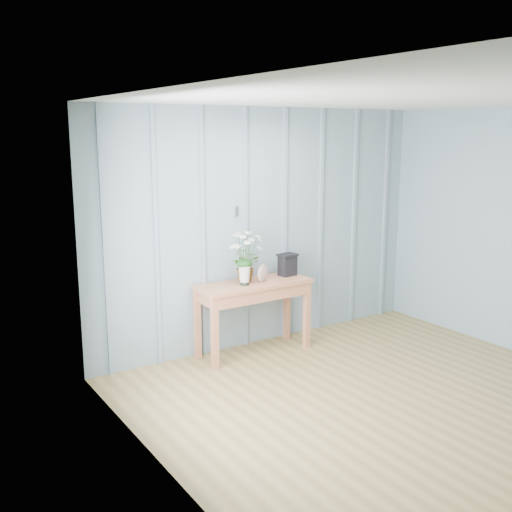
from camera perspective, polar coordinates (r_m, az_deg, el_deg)
ground at (r=5.11m, az=15.49°, el=-14.84°), size 4.50×4.50×0.00m
room_shell at (r=5.23m, az=9.12°, el=8.75°), size 4.00×4.50×2.50m
sideboard at (r=6.11m, az=-0.26°, el=-3.54°), size 1.20×0.45×0.75m
daisy_vase at (r=5.89m, az=-1.11°, el=0.55°), size 0.40×0.30×0.56m
spider_plant at (r=6.10m, az=-0.98°, el=-0.98°), size 0.28×0.25×0.30m
felt_disc_vessel at (r=6.07m, az=0.65°, el=-1.64°), size 0.19×0.12×0.18m
carved_box at (r=6.34m, az=3.02°, el=-0.80°), size 0.20×0.16×0.23m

